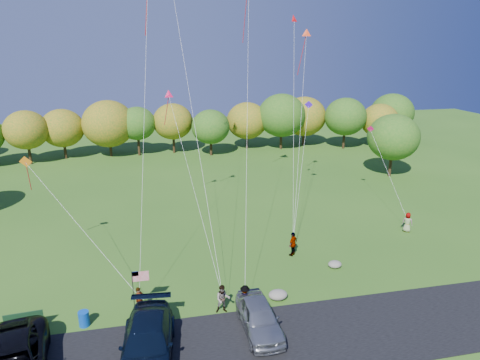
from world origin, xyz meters
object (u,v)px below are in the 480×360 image
(minivan_silver, at_px, (259,317))
(flyer_c, at_px, (245,298))
(minivan_navy, at_px, (148,343))
(park_bench, at_px, (24,320))
(trash_barrel, at_px, (84,319))
(flyer_a, at_px, (140,300))
(flyer_e, at_px, (407,222))
(flyer_b, at_px, (223,299))
(flyer_d, at_px, (293,244))

(minivan_silver, relative_size, flyer_c, 3.04)
(minivan_navy, distance_m, minivan_silver, 6.06)
(park_bench, distance_m, trash_barrel, 3.18)
(minivan_navy, height_order, park_bench, minivan_navy)
(minivan_silver, xyz_separation_m, flyer_a, (-6.42, 3.21, -0.08))
(flyer_a, distance_m, flyer_c, 6.20)
(minivan_navy, xyz_separation_m, flyer_e, (21.43, 11.15, -0.13))
(park_bench, height_order, trash_barrel, park_bench)
(flyer_e, relative_size, trash_barrel, 1.91)
(flyer_b, bearing_deg, flyer_c, 6.58)
(flyer_a, xyz_separation_m, trash_barrel, (-3.05, -0.72, -0.35))
(flyer_b, bearing_deg, flyer_a, 173.83)
(flyer_b, distance_m, park_bench, 11.01)
(flyer_b, bearing_deg, trash_barrel, -176.04)
(flyer_b, relative_size, flyer_d, 0.93)
(minivan_silver, distance_m, flyer_a, 7.18)
(flyer_d, distance_m, park_bench, 18.08)
(minivan_navy, xyz_separation_m, flyer_c, (5.65, 3.17, -0.19))
(flyer_a, height_order, trash_barrel, flyer_a)
(park_bench, xyz_separation_m, trash_barrel, (3.16, -0.34, -0.15))
(minivan_silver, distance_m, flyer_e, 18.48)
(minivan_navy, distance_m, park_bench, 7.71)
(flyer_a, distance_m, flyer_e, 22.95)
(flyer_e, xyz_separation_m, park_bench, (-28.09, -7.28, -0.25))
(minivan_silver, bearing_deg, minivan_navy, -171.44)
(flyer_c, relative_size, park_bench, 0.78)
(flyer_a, relative_size, flyer_c, 1.01)
(flyer_e, height_order, park_bench, flyer_e)
(minivan_navy, xyz_separation_m, flyer_b, (4.33, 3.17, -0.10))
(flyer_d, bearing_deg, flyer_e, 147.80)
(minivan_silver, relative_size, park_bench, 2.38)
(minivan_silver, xyz_separation_m, flyer_e, (15.46, 10.12, -0.03))
(flyer_c, height_order, trash_barrel, flyer_c)
(flyer_e, bearing_deg, flyer_a, 55.83)
(park_bench, bearing_deg, trash_barrel, -10.94)
(flyer_a, distance_m, flyer_d, 12.11)
(flyer_e, distance_m, trash_barrel, 26.08)
(flyer_c, bearing_deg, flyer_a, 24.05)
(flyer_c, relative_size, trash_barrel, 1.78)
(flyer_c, distance_m, flyer_d, 7.75)
(flyer_b, bearing_deg, park_bench, -177.07)
(minivan_silver, bearing_deg, flyer_c, 97.15)
(flyer_a, bearing_deg, flyer_d, -16.39)
(flyer_b, xyz_separation_m, trash_barrel, (-7.83, 0.36, -0.43))
(minivan_silver, distance_m, trash_barrel, 9.80)
(flyer_a, xyz_separation_m, flyer_e, (21.88, 6.90, 0.06))
(minivan_navy, height_order, flyer_c, minivan_navy)
(minivan_navy, xyz_separation_m, park_bench, (-6.66, 3.87, -0.39))
(minivan_silver, distance_m, flyer_c, 2.16)
(flyer_c, xyz_separation_m, flyer_e, (15.78, 7.98, 0.06))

